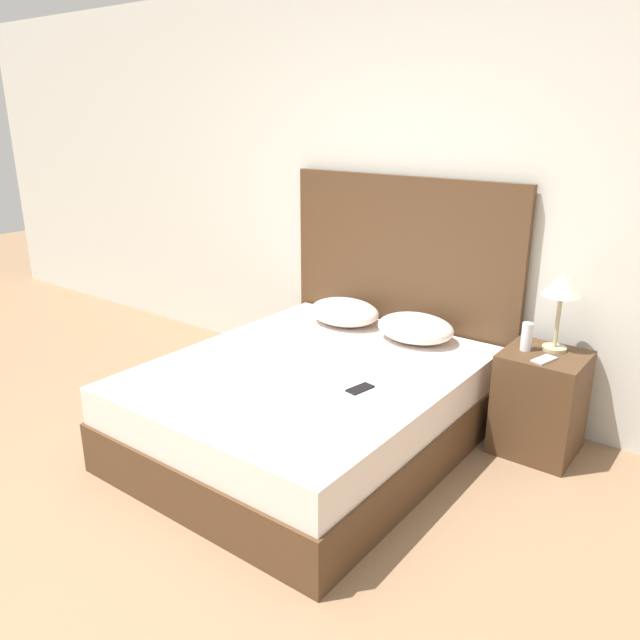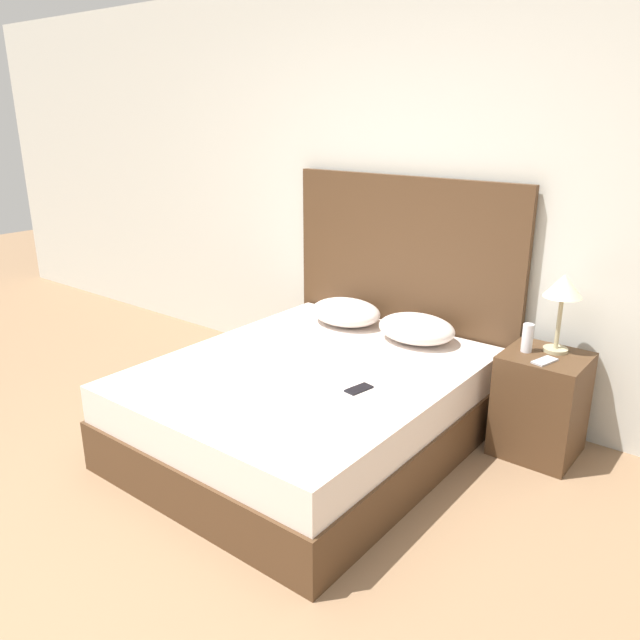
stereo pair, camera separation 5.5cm
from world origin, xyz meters
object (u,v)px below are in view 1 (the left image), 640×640
Objects in this scene: phone_on_nightstand at (544,360)px; phone_on_bed at (360,389)px; table_lamp at (562,289)px; nightstand at (540,403)px; bed at (310,406)px.

phone_on_bed is at bearing -134.48° from phone_on_nightstand.
table_lamp is at bearing 52.41° from phone_on_bed.
table_lamp reaches higher than nightstand.
bed is at bearing 167.98° from phone_on_bed.
table_lamp is (0.70, 0.90, 0.45)m from phone_on_bed.
bed is 1.30m from nightstand.
bed is 11.87× the size of phone_on_nightstand.
table_lamp is (1.09, 0.82, 0.70)m from bed.
phone_on_nightstand is at bearing 29.84° from bed.
table_lamp is at bearing 92.11° from phone_on_nightstand.
phone_on_bed is 0.36× the size of table_lamp.
nightstand is 1.35× the size of table_lamp.
nightstand reaches higher than bed.
phone_on_nightstand is (0.03, -0.10, 0.30)m from nightstand.
phone_on_bed is (0.40, -0.08, 0.25)m from bed.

